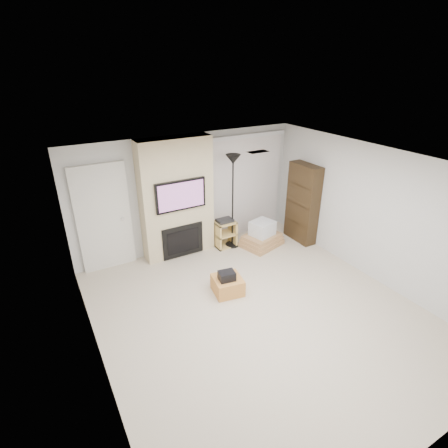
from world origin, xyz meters
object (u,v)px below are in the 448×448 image
av_stand (225,232)px  box_stack (262,236)px  bookshelf (303,203)px  ottoman (228,285)px  floor_lamp (233,176)px

av_stand → box_stack: av_stand is taller
av_stand → box_stack: 0.85m
bookshelf → av_stand: bearing=161.2°
ottoman → floor_lamp: 2.31m
ottoman → bookshelf: size_ratio=0.28×
av_stand → floor_lamp: bearing=-25.4°
floor_lamp → av_stand: (-0.15, 0.07, -1.30)m
bookshelf → floor_lamp: bearing=161.9°
ottoman → box_stack: bearing=36.5°
bookshelf → box_stack: bearing=169.0°
ottoman → av_stand: (0.82, 1.54, 0.20)m
ottoman → av_stand: bearing=62.0°
av_stand → ottoman: bearing=-118.0°
ottoman → box_stack: size_ratio=0.49×
ottoman → bookshelf: bookshelf is taller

